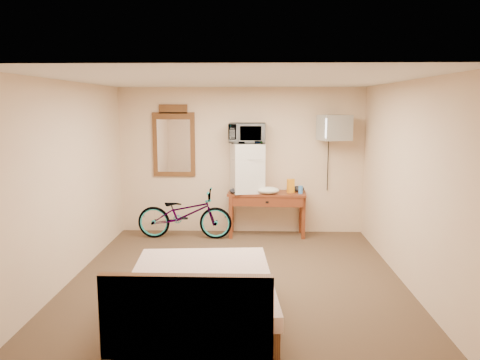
{
  "coord_description": "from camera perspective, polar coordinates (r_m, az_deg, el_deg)",
  "views": [
    {
      "loc": [
        0.22,
        -5.71,
        2.2
      ],
      "look_at": [
        0.03,
        0.51,
        1.2
      ],
      "focal_mm": 35.0,
      "sensor_mm": 36.0,
      "label": 1
    }
  ],
  "objects": [
    {
      "name": "snack_bag",
      "position": [
        7.86,
        6.2,
        -0.71
      ],
      "size": [
        0.13,
        0.1,
        0.23
      ],
      "primitive_type": "cube",
      "rotation": [
        0.0,
        0.0,
        0.34
      ],
      "color": "orange",
      "rests_on": "desk"
    },
    {
      "name": "microwave",
      "position": [
        7.79,
        0.9,
        5.73
      ],
      "size": [
        0.61,
        0.43,
        0.33
      ],
      "primitive_type": "imported",
      "rotation": [
        0.0,
        0.0,
        -0.03
      ],
      "color": "silver",
      "rests_on": "mini_fridge"
    },
    {
      "name": "bicycle",
      "position": [
        7.84,
        -6.77,
        -4.13
      ],
      "size": [
        1.58,
        0.58,
        0.83
      ],
      "primitive_type": "imported",
      "rotation": [
        0.0,
        0.0,
        1.55
      ],
      "color": "black",
      "rests_on": "floor"
    },
    {
      "name": "cloth_dark_b",
      "position": [
        8.0,
        7.11,
        -1.06
      ],
      "size": [
        0.21,
        0.17,
        0.09
      ],
      "primitive_type": "ellipsoid",
      "color": "black",
      "rests_on": "desk"
    },
    {
      "name": "blue_cup",
      "position": [
        7.8,
        7.4,
        -1.18
      ],
      "size": [
        0.08,
        0.08,
        0.13
      ],
      "primitive_type": "cylinder",
      "color": "#3F81D7",
      "rests_on": "desk"
    },
    {
      "name": "bed",
      "position": [
        4.76,
        -4.94,
        -14.51
      ],
      "size": [
        1.54,
        1.98,
        0.9
      ],
      "color": "brown",
      "rests_on": "floor"
    },
    {
      "name": "cloth_dark_a",
      "position": [
        7.75,
        -0.39,
        -1.32
      ],
      "size": [
        0.25,
        0.19,
        0.09
      ],
      "primitive_type": "ellipsoid",
      "color": "black",
      "rests_on": "desk"
    },
    {
      "name": "mini_fridge",
      "position": [
        7.84,
        0.88,
        1.51
      ],
      "size": [
        0.6,
        0.59,
        0.82
      ],
      "color": "silver",
      "rests_on": "desk"
    },
    {
      "name": "desk",
      "position": [
        7.87,
        3.29,
        -2.43
      ],
      "size": [
        1.33,
        0.57,
        0.75
      ],
      "color": "maroon",
      "rests_on": "floor"
    },
    {
      "name": "room",
      "position": [
        5.79,
        -0.47,
        -0.34
      ],
      "size": [
        4.6,
        4.64,
        2.5
      ],
      "color": "#4E3727",
      "rests_on": "ground"
    },
    {
      "name": "wall_mirror",
      "position": [
        8.12,
        -8.06,
        4.64
      ],
      "size": [
        0.72,
        0.04,
        1.23
      ],
      "color": "brown",
      "rests_on": "room"
    },
    {
      "name": "cloth_cream",
      "position": [
        7.74,
        3.45,
        -1.26
      ],
      "size": [
        0.37,
        0.29,
        0.11
      ],
      "primitive_type": "ellipsoid",
      "color": "white",
      "rests_on": "desk"
    },
    {
      "name": "crt_television",
      "position": [
        7.85,
        11.42,
        6.27
      ],
      "size": [
        0.57,
        0.64,
        0.41
      ],
      "color": "black",
      "rests_on": "room"
    }
  ]
}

